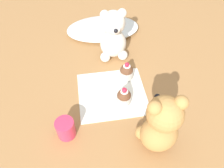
# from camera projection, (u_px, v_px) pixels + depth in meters

# --- Properties ---
(ground_plane) EXTENTS (4.00, 4.00, 0.00)m
(ground_plane) POSITION_uv_depth(u_px,v_px,m) (112.00, 94.00, 0.83)
(ground_plane) COLOR #9E7042
(knitted_placemat) EXTENTS (0.25, 0.23, 0.01)m
(knitted_placemat) POSITION_uv_depth(u_px,v_px,m) (112.00, 93.00, 0.83)
(knitted_placemat) COLOR silver
(knitted_placemat) RESTS_ON ground_plane
(tulle_cloth) EXTENTS (0.35, 0.22, 0.04)m
(tulle_cloth) POSITION_uv_depth(u_px,v_px,m) (103.00, 28.00, 1.08)
(tulle_cloth) COLOR white
(tulle_cloth) RESTS_ON ground_plane
(teddy_bear_cream) EXTENTS (0.12, 0.11, 0.22)m
(teddy_bear_cream) POSITION_uv_depth(u_px,v_px,m) (113.00, 36.00, 0.90)
(teddy_bear_cream) COLOR silver
(teddy_bear_cream) RESTS_ON ground_plane
(teddy_bear_tan) EXTENTS (0.12, 0.12, 0.23)m
(teddy_bear_tan) POSITION_uv_depth(u_px,v_px,m) (161.00, 125.00, 0.62)
(teddy_bear_tan) COLOR #B78447
(teddy_bear_tan) RESTS_ON ground_plane
(cupcake_near_cream_bear) EXTENTS (0.06, 0.06, 0.07)m
(cupcake_near_cream_bear) POSITION_uv_depth(u_px,v_px,m) (126.00, 72.00, 0.86)
(cupcake_near_cream_bear) COLOR #B2ADA3
(cupcake_near_cream_bear) RESTS_ON knitted_placemat
(cupcake_near_tan_bear) EXTENTS (0.05, 0.05, 0.07)m
(cupcake_near_tan_bear) POSITION_uv_depth(u_px,v_px,m) (124.00, 96.00, 0.78)
(cupcake_near_tan_bear) COLOR #B2ADA3
(cupcake_near_tan_bear) RESTS_ON knitted_placemat
(juice_glass) EXTENTS (0.06, 0.06, 0.07)m
(juice_glass) POSITION_uv_depth(u_px,v_px,m) (66.00, 128.00, 0.69)
(juice_glass) COLOR #DB3356
(juice_glass) RESTS_ON ground_plane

